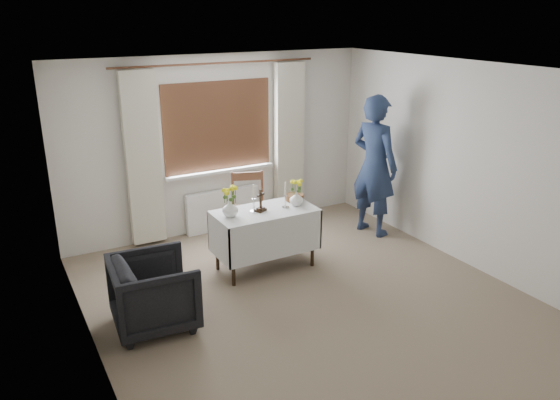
{
  "coord_description": "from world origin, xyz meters",
  "views": [
    {
      "loc": [
        -2.87,
        -4.49,
        3.06
      ],
      "look_at": [
        0.06,
        0.79,
        0.94
      ],
      "focal_mm": 35.0,
      "sensor_mm": 36.0,
      "label": 1
    }
  ],
  "objects_px": {
    "altar_table": "(265,239)",
    "armchair": "(154,293)",
    "flower_vase_left": "(230,208)",
    "wooden_chair": "(250,212)",
    "wooden_cross": "(261,200)",
    "flower_vase_right": "(296,199)",
    "person": "(374,166)"
  },
  "relations": [
    {
      "from": "altar_table",
      "to": "person",
      "type": "relative_size",
      "value": 0.62
    },
    {
      "from": "person",
      "to": "flower_vase_right",
      "type": "relative_size",
      "value": 11.23
    },
    {
      "from": "wooden_cross",
      "to": "flower_vase_right",
      "type": "height_order",
      "value": "wooden_cross"
    },
    {
      "from": "wooden_chair",
      "to": "flower_vase_left",
      "type": "xyz_separation_m",
      "value": [
        -0.56,
        -0.64,
        0.36
      ]
    },
    {
      "from": "armchair",
      "to": "altar_table",
      "type": "bearing_deg",
      "value": -63.72
    },
    {
      "from": "armchair",
      "to": "flower_vase_right",
      "type": "distance_m",
      "value": 2.15
    },
    {
      "from": "person",
      "to": "wooden_chair",
      "type": "bearing_deg",
      "value": 64.33
    },
    {
      "from": "altar_table",
      "to": "wooden_chair",
      "type": "xyz_separation_m",
      "value": [
        0.11,
        0.66,
        0.12
      ]
    },
    {
      "from": "wooden_chair",
      "to": "wooden_cross",
      "type": "height_order",
      "value": "wooden_cross"
    },
    {
      "from": "armchair",
      "to": "wooden_cross",
      "type": "relative_size",
      "value": 2.97
    },
    {
      "from": "altar_table",
      "to": "armchair",
      "type": "distance_m",
      "value": 1.7
    },
    {
      "from": "altar_table",
      "to": "wooden_chair",
      "type": "bearing_deg",
      "value": 80.38
    },
    {
      "from": "person",
      "to": "armchair",
      "type": "bearing_deg",
      "value": 90.96
    },
    {
      "from": "wooden_cross",
      "to": "flower_vase_right",
      "type": "xyz_separation_m",
      "value": [
        0.48,
        -0.03,
        -0.05
      ]
    },
    {
      "from": "altar_table",
      "to": "armchair",
      "type": "xyz_separation_m",
      "value": [
        -1.58,
        -0.63,
        -0.01
      ]
    },
    {
      "from": "flower_vase_right",
      "to": "person",
      "type": "bearing_deg",
      "value": 12.55
    },
    {
      "from": "armchair",
      "to": "person",
      "type": "bearing_deg",
      "value": -70.46
    },
    {
      "from": "armchair",
      "to": "flower_vase_left",
      "type": "height_order",
      "value": "flower_vase_left"
    },
    {
      "from": "altar_table",
      "to": "wooden_cross",
      "type": "relative_size",
      "value": 4.52
    },
    {
      "from": "altar_table",
      "to": "flower_vase_left",
      "type": "height_order",
      "value": "flower_vase_left"
    },
    {
      "from": "wooden_chair",
      "to": "flower_vase_right",
      "type": "bearing_deg",
      "value": -46.81
    },
    {
      "from": "armchair",
      "to": "wooden_cross",
      "type": "height_order",
      "value": "wooden_cross"
    },
    {
      "from": "wooden_chair",
      "to": "flower_vase_right",
      "type": "distance_m",
      "value": 0.83
    },
    {
      "from": "wooden_chair",
      "to": "person",
      "type": "xyz_separation_m",
      "value": [
        1.77,
        -0.37,
        0.49
      ]
    },
    {
      "from": "wooden_chair",
      "to": "armchair",
      "type": "bearing_deg",
      "value": -124.0
    },
    {
      "from": "altar_table",
      "to": "flower_vase_right",
      "type": "bearing_deg",
      "value": -3.9
    },
    {
      "from": "altar_table",
      "to": "flower_vase_left",
      "type": "xyz_separation_m",
      "value": [
        -0.44,
        0.02,
        0.48
      ]
    },
    {
      "from": "armchair",
      "to": "person",
      "type": "relative_size",
      "value": 0.41
    },
    {
      "from": "flower_vase_left",
      "to": "flower_vase_right",
      "type": "relative_size",
      "value": 1.12
    },
    {
      "from": "armchair",
      "to": "wooden_cross",
      "type": "bearing_deg",
      "value": -62.99
    },
    {
      "from": "altar_table",
      "to": "armchair",
      "type": "height_order",
      "value": "altar_table"
    },
    {
      "from": "wooden_cross",
      "to": "flower_vase_right",
      "type": "distance_m",
      "value": 0.48
    }
  ]
}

